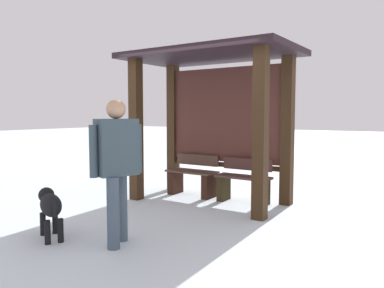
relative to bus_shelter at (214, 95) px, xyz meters
name	(u,v)px	position (x,y,z in m)	size (l,w,h in m)	color
ground_plane	(209,202)	(0.00, -0.15, -1.83)	(60.00, 60.00, 0.00)	white
bus_shelter	(214,95)	(0.00, 0.00, 0.00)	(2.90, 1.65, 2.55)	#372313
bench_left_inside	(192,178)	(-0.52, 0.12, -1.51)	(0.95, 0.42, 0.75)	#50362C
bench_center_inside	(244,183)	(0.52, 0.12, -1.50)	(0.95, 0.35, 0.74)	#4E302C
person_walking	(117,160)	(0.25, -2.59, -0.85)	(0.40, 0.63, 1.67)	#384954
dog	(50,206)	(-0.62, -2.86, -1.44)	(0.82, 0.51, 0.57)	black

